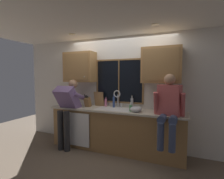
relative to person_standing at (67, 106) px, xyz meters
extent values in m
cube|color=silver|center=(1.03, 0.67, 0.31)|extent=(5.33, 0.12, 2.55)
cube|color=white|center=(1.03, -0.99, 1.61)|extent=(5.33, 4.40, 0.04)
cylinder|color=#FFEAB2|center=(0.15, 0.01, 1.58)|extent=(0.14, 0.14, 0.01)
cylinder|color=#FFEAB2|center=(1.91, 0.01, 1.58)|extent=(0.14, 0.14, 0.01)
cube|color=black|center=(1.02, 0.61, 0.56)|extent=(1.10, 0.02, 0.95)
cube|color=brown|center=(1.02, 0.60, 1.06)|extent=(1.17, 0.02, 0.04)
cube|color=brown|center=(1.02, 0.60, 0.07)|extent=(1.17, 0.02, 0.04)
cube|color=brown|center=(0.45, 0.60, 0.56)|extent=(0.03, 0.02, 0.95)
cube|color=brown|center=(1.58, 0.60, 0.56)|extent=(0.03, 0.02, 0.95)
cube|color=brown|center=(1.02, 0.59, 0.56)|extent=(0.02, 0.02, 0.95)
cube|color=olive|center=(1.03, 0.32, -0.52)|extent=(2.93, 0.58, 0.88)
cube|color=beige|center=(1.03, 0.30, -0.06)|extent=(2.99, 0.62, 0.04)
cube|color=white|center=(0.25, 0.01, -0.50)|extent=(0.60, 0.02, 0.74)
cube|color=#A87A47|center=(0.05, 0.45, 0.90)|extent=(0.77, 0.33, 0.72)
cube|color=olive|center=(0.05, 0.28, 0.90)|extent=(0.69, 0.01, 0.62)
sphere|color=#B2B2B7|center=(0.28, 0.27, 0.67)|extent=(0.02, 0.02, 0.02)
cube|color=#A87A47|center=(1.98, 0.45, 0.90)|extent=(0.77, 0.33, 0.72)
cube|color=olive|center=(1.98, 0.28, 0.90)|extent=(0.69, 0.01, 0.62)
sphere|color=#B2B2B7|center=(2.21, 0.27, 0.67)|extent=(0.02, 0.02, 0.02)
cube|color=silver|center=(1.02, 0.31, -0.05)|extent=(0.80, 0.46, 0.02)
cube|color=beige|center=(0.82, 0.31, -0.15)|extent=(0.36, 0.42, 0.20)
cube|color=beige|center=(1.22, 0.31, -0.15)|extent=(0.36, 0.42, 0.20)
cube|color=silver|center=(1.02, 0.31, -0.15)|extent=(0.04, 0.42, 0.20)
cylinder|color=silver|center=(1.02, 0.53, 0.11)|extent=(0.03, 0.03, 0.30)
torus|color=silver|center=(1.02, 0.47, 0.28)|extent=(0.16, 0.02, 0.16)
cylinder|color=silver|center=(1.10, 0.53, 0.01)|extent=(0.03, 0.03, 0.09)
cylinder|color=#262628|center=(-0.08, -0.15, -0.52)|extent=(0.13, 0.13, 0.88)
cylinder|color=#262628|center=(0.09, -0.15, -0.52)|extent=(0.13, 0.13, 0.88)
cube|color=slate|center=(0.00, 0.01, 0.16)|extent=(0.44, 0.50, 0.61)
sphere|color=#A57A5B|center=(0.00, 0.23, 0.49)|extent=(0.21, 0.21, 0.21)
cylinder|color=slate|center=(-0.22, 0.19, 0.21)|extent=(0.09, 0.52, 0.26)
cylinder|color=slate|center=(0.22, 0.19, 0.21)|extent=(0.09, 0.52, 0.26)
cylinder|color=#384260|center=(2.08, -0.08, -0.06)|extent=(0.14, 0.43, 0.16)
cylinder|color=#384260|center=(2.26, -0.08, -0.06)|extent=(0.14, 0.43, 0.16)
cylinder|color=#384260|center=(2.08, -0.29, -0.31)|extent=(0.11, 0.11, 0.46)
cylinder|color=#384260|center=(2.26, -0.29, -0.31)|extent=(0.11, 0.11, 0.46)
cube|color=#B24C4C|center=(2.17, 0.14, 0.24)|extent=(0.44, 0.30, 0.56)
sphere|color=#A57A5B|center=(2.17, 0.14, 0.62)|extent=(0.20, 0.20, 0.20)
cylinder|color=#B24C4C|center=(1.94, 0.09, 0.16)|extent=(0.08, 0.20, 0.47)
cylinder|color=#B24C4C|center=(2.40, 0.09, 0.16)|extent=(0.08, 0.20, 0.47)
cube|color=olive|center=(0.33, 0.33, 0.06)|extent=(0.12, 0.18, 0.25)
cylinder|color=black|center=(0.30, 0.27, 0.22)|extent=(0.02, 0.05, 0.09)
cylinder|color=black|center=(0.33, 0.27, 0.21)|extent=(0.02, 0.04, 0.08)
cylinder|color=black|center=(0.37, 0.27, 0.20)|extent=(0.02, 0.04, 0.06)
cube|color=#997047|center=(0.53, 0.53, 0.13)|extent=(0.24, 0.09, 0.35)
ellipsoid|color=#B7B7BC|center=(1.53, 0.20, 0.01)|extent=(0.24, 0.24, 0.12)
cylinder|color=#59A566|center=(1.42, 0.21, 0.03)|extent=(0.06, 0.06, 0.13)
cylinder|color=silver|center=(1.42, 0.21, 0.11)|extent=(0.02, 0.02, 0.04)
cylinder|color=silver|center=(1.42, 0.19, 0.14)|extent=(0.01, 0.04, 0.01)
cylinder|color=#334C8C|center=(0.93, 0.50, 0.08)|extent=(0.05, 0.05, 0.24)
cylinder|color=navy|center=(0.93, 0.50, 0.23)|extent=(0.02, 0.02, 0.06)
cylinder|color=black|center=(0.93, 0.50, 0.26)|extent=(0.03, 0.03, 0.01)
cylinder|color=pink|center=(0.71, 0.54, 0.05)|extent=(0.06, 0.06, 0.18)
cylinder|color=#AD5B7A|center=(0.71, 0.54, 0.16)|extent=(0.03, 0.03, 0.04)
cylinder|color=black|center=(0.71, 0.54, 0.18)|extent=(0.03, 0.03, 0.01)
cylinder|color=#B7B7BC|center=(1.36, 0.49, 0.07)|extent=(0.06, 0.06, 0.23)
cylinder|color=#929296|center=(1.36, 0.49, 0.22)|extent=(0.03, 0.03, 0.06)
cylinder|color=black|center=(1.36, 0.49, 0.25)|extent=(0.03, 0.03, 0.01)
camera|label=1|loc=(2.41, -3.12, 0.67)|focal=27.42mm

